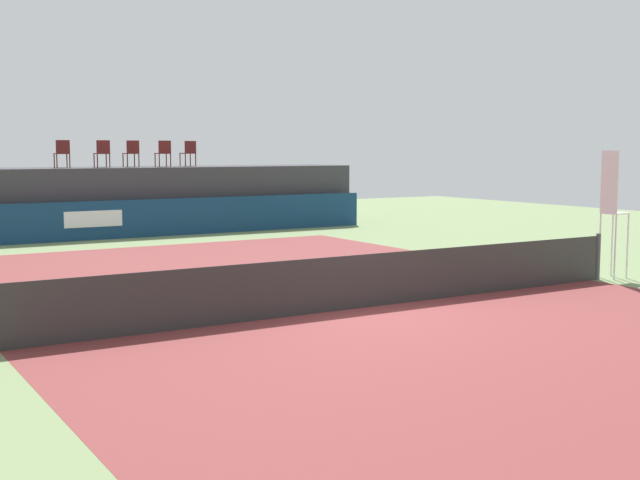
# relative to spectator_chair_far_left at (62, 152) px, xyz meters

# --- Properties ---
(ground_plane) EXTENTS (48.00, 48.00, 0.00)m
(ground_plane) POSITION_rel_spectator_chair_far_left_xyz_m (1.18, -12.30, -2.69)
(ground_plane) COLOR #6B7F51
(court_inner) EXTENTS (12.00, 22.00, 0.00)m
(court_inner) POSITION_rel_spectator_chair_far_left_xyz_m (1.18, -15.30, -2.69)
(court_inner) COLOR maroon
(court_inner) RESTS_ON ground
(sponsor_wall) EXTENTS (18.00, 0.22, 1.20)m
(sponsor_wall) POSITION_rel_spectator_chair_far_left_xyz_m (1.18, -1.80, -2.09)
(sponsor_wall) COLOR navy
(sponsor_wall) RESTS_ON ground
(spectator_platform) EXTENTS (18.00, 2.80, 2.20)m
(spectator_platform) POSITION_rel_spectator_chair_far_left_xyz_m (1.18, -0.00, -1.59)
(spectator_platform) COLOR #38383D
(spectator_platform) RESTS_ON ground
(spectator_chair_far_left) EXTENTS (0.46, 0.46, 0.89)m
(spectator_chair_far_left) POSITION_rel_spectator_chair_far_left_xyz_m (0.00, 0.00, 0.00)
(spectator_chair_far_left) COLOR #561919
(spectator_chair_far_left) RESTS_ON spectator_platform
(spectator_chair_left) EXTENTS (0.45, 0.45, 0.89)m
(spectator_chair_left) POSITION_rel_spectator_chair_far_left_xyz_m (1.23, -0.24, 0.00)
(spectator_chair_left) COLOR #561919
(spectator_chair_left) RESTS_ON spectator_platform
(spectator_chair_center) EXTENTS (0.46, 0.46, 0.89)m
(spectator_chair_center) POSITION_rel_spectator_chair_far_left_xyz_m (2.30, -0.01, 0.00)
(spectator_chair_center) COLOR #561919
(spectator_chair_center) RESTS_ON spectator_platform
(spectator_chair_right) EXTENTS (0.44, 0.44, 0.89)m
(spectator_chair_right) POSITION_rel_spectator_chair_far_left_xyz_m (3.33, -0.29, 0.00)
(spectator_chair_right) COLOR #561919
(spectator_chair_right) RESTS_ON spectator_platform
(spectator_chair_far_right) EXTENTS (0.48, 0.48, 0.89)m
(spectator_chair_far_right) POSITION_rel_spectator_chair_far_left_xyz_m (4.45, 0.20, 0.00)
(spectator_chair_far_right) COLOR #561919
(spectator_chair_far_right) RESTS_ON spectator_platform
(umpire_chair) EXTENTS (0.44, 0.44, 2.76)m
(umpire_chair) POSITION_rel_spectator_chair_far_left_xyz_m (7.76, -15.30, -1.11)
(umpire_chair) COLOR white
(umpire_chair) RESTS_ON ground
(tennis_net) EXTENTS (12.40, 0.02, 0.95)m
(tennis_net) POSITION_rel_spectator_chair_far_left_xyz_m (1.18, -15.30, -2.22)
(tennis_net) COLOR #2D2D2D
(tennis_net) RESTS_ON ground
(net_post_far) EXTENTS (0.10, 0.10, 1.00)m
(net_post_far) POSITION_rel_spectator_chair_far_left_xyz_m (7.38, -15.30, -2.19)
(net_post_far) COLOR #4C4C51
(net_post_far) RESTS_ON ground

